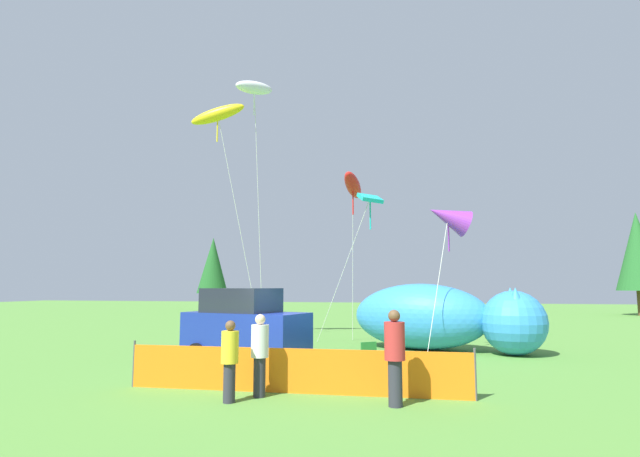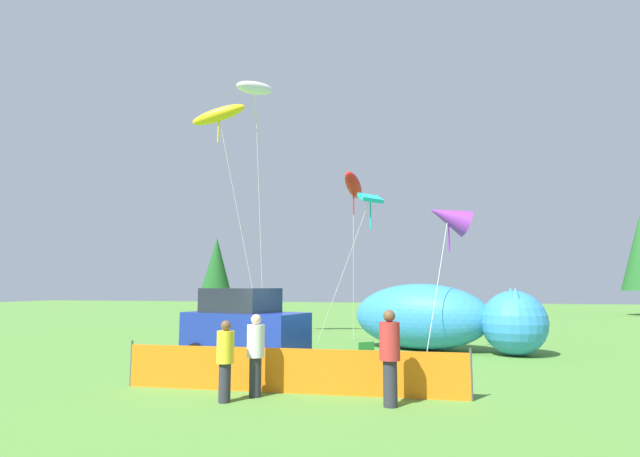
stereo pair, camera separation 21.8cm
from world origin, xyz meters
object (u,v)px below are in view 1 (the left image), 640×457
Objects in this scene: spectator_in_black_shirt at (395,353)px; kite_purple_delta at (448,217)px; parked_car at (245,326)px; inflatable_cat at (440,320)px; spectator_in_red_shirt at (260,351)px; kite_teal_diamond at (369,201)px; kite_white_ghost at (254,89)px; folding_chair at (366,355)px; kite_yellow_hero at (218,115)px; spectator_in_yellow_shirt at (230,357)px; kite_red_lizard at (353,186)px.

spectator_in_black_shirt is 9.72m from kite_purple_delta.
parked_car is 7.39m from inflatable_cat.
kite_teal_diamond reaches higher than spectator_in_red_shirt.
kite_white_ghost reaches higher than kite_purple_delta.
kite_teal_diamond is (-2.71, 0.86, 4.75)m from inflatable_cat.
kite_teal_diamond is (-0.61, 6.50, 5.38)m from folding_chair.
folding_chair is at bearing -42.22° from kite_yellow_hero.
spectator_in_yellow_shirt is 0.15× the size of kite_yellow_hero.
folding_chair is 0.08× the size of kite_yellow_hero.
folding_chair is 7.36m from kite_purple_delta.
inflatable_cat is 0.66× the size of kite_yellow_hero.
kite_yellow_hero is at bearing 171.06° from kite_purple_delta.
kite_purple_delta is (0.38, -0.32, 3.82)m from inflatable_cat.
kite_white_ghost is at bearing 111.11° from spectator_in_red_shirt.
kite_yellow_hero is at bearing 139.11° from parked_car.
folding_chair is 0.07× the size of kite_white_ghost.
inflatable_cat is at bearing 64.77° from spectator_in_yellow_shirt.
spectator_in_black_shirt is 0.17× the size of kite_yellow_hero.
spectator_in_yellow_shirt is (1.74, -5.45, -0.21)m from parked_car.
parked_car is 4.81× the size of folding_chair.
kite_white_ghost is 6.63m from kite_red_lizard.
folding_chair is at bearing 58.89° from spectator_in_red_shirt.
spectator_in_red_shirt is at bearing -92.58° from kite_red_lizard.
kite_yellow_hero is 8.23m from kite_teal_diamond.
kite_teal_diamond reaches higher than folding_chair.
spectator_in_yellow_shirt is 0.22× the size of kite_red_lizard.
spectator_in_red_shirt is at bearing 175.05° from spectator_in_black_shirt.
parked_car is 12.10m from kite_white_ghost.
folding_chair is 6.05m from inflatable_cat.
spectator_in_yellow_shirt is at bearing -99.65° from kite_teal_diamond.
spectator_in_yellow_shirt is at bearing -117.89° from kite_purple_delta.
kite_yellow_hero reaches higher than inflatable_cat.
kite_yellow_hero reaches higher than kite_purple_delta.
kite_purple_delta reaches higher than inflatable_cat.
parked_car is 5.72m from spectator_in_yellow_shirt.
spectator_in_red_shirt is 1.06× the size of spectator_in_yellow_shirt.
parked_car is at bearing 31.33° from folding_chair.
spectator_in_red_shirt is (2.17, -4.82, -0.15)m from parked_car.
kite_yellow_hero reaches higher than kite_red_lizard.
folding_chair is 0.12× the size of kite_red_lizard.
inflatable_cat is 6.92m from kite_red_lizard.
kite_teal_diamond reaches higher than parked_car.
kite_purple_delta is at bearing -21.04° from kite_teal_diamond.
kite_white_ghost is at bearing 18.60° from kite_yellow_hero.
kite_yellow_hero is at bearing 129.74° from spectator_in_black_shirt.
inflatable_cat is 1.15× the size of kite_teal_diamond.
kite_white_ghost is (-8.13, 1.79, 10.41)m from inflatable_cat.
spectator_in_black_shirt is (1.01, -3.46, 0.52)m from folding_chair.
inflatable_cat is 9.16m from spectator_in_black_shirt.
spectator_in_black_shirt is at bearing -4.95° from spectator_in_red_shirt.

